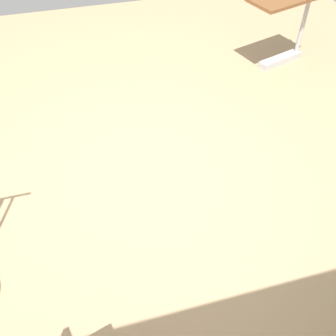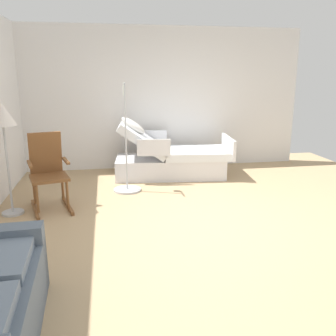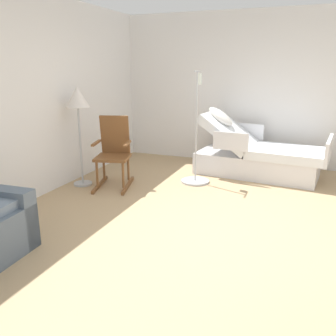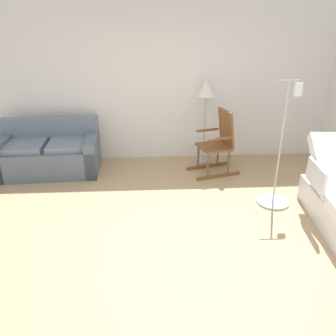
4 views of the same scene
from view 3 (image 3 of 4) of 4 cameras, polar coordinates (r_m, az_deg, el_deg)
The scene contains 7 objects.
ground_plane at distance 4.17m, azimuth 9.26°, elevation -9.23°, with size 7.36×7.36×0.00m, color tan.
back_wall at distance 5.08m, azimuth -21.76°, elevation 10.16°, with size 6.09×0.10×2.70m, color white.
side_wall at distance 6.76m, azimuth 15.35°, elevation 11.82°, with size 0.10×5.51×2.70m, color white.
hospital_bed at distance 6.15m, azimuth 13.96°, elevation 1.77°, with size 1.16×2.14×1.13m.
rocking_chair at distance 5.45m, azimuth -8.57°, elevation 2.38°, with size 0.86×0.66×1.05m.
floor_lamp at distance 5.45m, azimuth -14.06°, elevation 9.82°, with size 0.34×0.34×1.48m.
iv_pole at distance 5.62m, azimuth 4.38°, elevation 0.23°, with size 0.44×0.44×1.69m.
Camera 3 is at (-3.72, -0.74, 1.75)m, focal length 38.63 mm.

